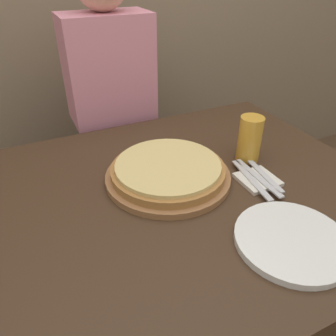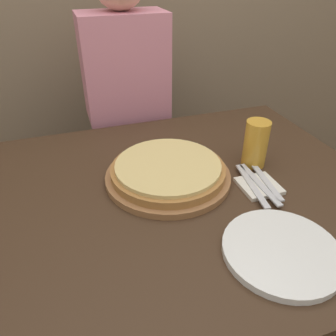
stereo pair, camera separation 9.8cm
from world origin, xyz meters
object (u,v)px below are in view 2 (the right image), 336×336
fork (252,185)px  spoon (267,182)px  dinner_plate (281,251)px  diner_person (129,128)px  beer_glass (256,142)px  pizza_on_board (168,172)px  dinner_knife (259,184)px

fork → spoon: (0.05, -0.00, 0.00)m
fork → spoon: 0.05m
dinner_plate → diner_person: size_ratio=0.20×
beer_glass → fork: (-0.08, -0.12, -0.07)m
fork → spoon: size_ratio=1.17×
pizza_on_board → dinner_knife: 0.27m
fork → diner_person: diner_person is taller
dinner_plate → diner_person: bearing=99.2°
diner_person → spoon: bearing=-69.0°
beer_glass → diner_person: size_ratio=0.11×
pizza_on_board → dinner_plate: pizza_on_board is taller
pizza_on_board → beer_glass: 0.30m
dinner_knife → fork: bearing=-180.0°
fork → dinner_plate: bearing=-105.0°
beer_glass → fork: beer_glass is taller
spoon → diner_person: size_ratio=0.14×
beer_glass → dinner_knife: size_ratio=0.70×
pizza_on_board → spoon: pizza_on_board is taller
pizza_on_board → dinner_plate: size_ratio=1.40×
spoon → diner_person: (-0.26, 0.69, -0.10)m
pizza_on_board → dinner_knife: (0.24, -0.13, -0.01)m
dinner_plate → dinner_knife: (0.09, 0.24, 0.01)m
spoon → beer_glass: bearing=78.1°
beer_glass → dinner_plate: size_ratio=0.56×
beer_glass → diner_person: diner_person is taller
diner_person → beer_glass: bearing=-63.0°
dinner_knife → spoon: bearing=-0.0°
fork → dinner_knife: (0.02, 0.00, 0.00)m
beer_glass → dinner_knife: beer_glass is taller
fork → spoon: same height
dinner_knife → diner_person: size_ratio=0.16×
fork → dinner_knife: bearing=0.0°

